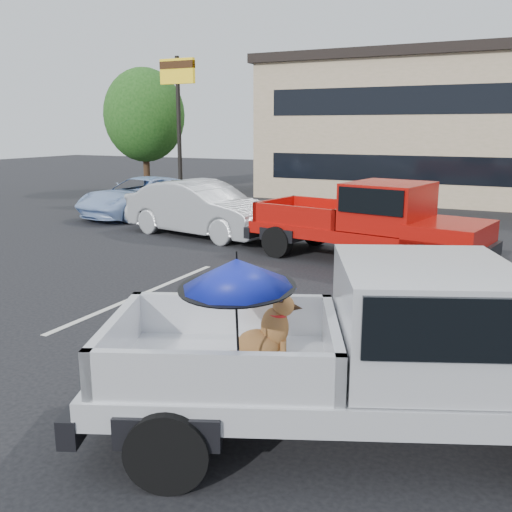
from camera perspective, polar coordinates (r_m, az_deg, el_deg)
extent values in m
plane|color=black|center=(8.13, -2.82, -10.15)|extent=(90.00, 90.00, 0.00)
cube|color=silver|center=(11.28, -11.33, -3.77)|extent=(0.12, 5.00, 0.01)
cube|color=silver|center=(9.14, 20.59, -8.34)|extent=(0.12, 5.00, 0.01)
cube|color=tan|center=(27.60, 23.13, 11.43)|extent=(20.00, 8.00, 6.00)
cube|color=black|center=(27.75, 23.71, 17.82)|extent=(20.40, 8.40, 0.40)
cube|color=black|center=(23.69, 22.23, 7.80)|extent=(18.00, 0.08, 1.10)
cube|color=black|center=(23.65, 22.79, 14.32)|extent=(18.00, 0.08, 1.10)
cylinder|color=black|center=(24.66, -7.70, 12.27)|extent=(0.18, 0.18, 6.00)
cube|color=yellow|center=(24.76, -7.88, 17.83)|extent=(1.60, 0.18, 1.00)
cube|color=#381E0C|center=(24.79, -7.89, 18.41)|extent=(1.60, 0.22, 0.30)
cylinder|color=#332114|center=(29.49, -10.89, 8.74)|extent=(0.32, 0.32, 2.42)
ellipsoid|color=#1A4915|center=(29.43, -11.10, 13.66)|extent=(3.96, 3.96, 4.55)
cylinder|color=black|center=(5.39, -8.78, -18.54)|extent=(0.81, 0.56, 0.76)
cylinder|color=black|center=(7.00, -5.72, -10.76)|extent=(0.81, 0.56, 0.76)
cylinder|color=black|center=(7.39, 23.60, -10.50)|extent=(0.81, 0.56, 0.76)
cube|color=silver|center=(6.02, 10.91, -11.95)|extent=(5.71, 3.88, 0.28)
cube|color=black|center=(6.33, -15.30, -12.60)|extent=(0.93, 1.87, 0.28)
cube|color=silver|center=(5.88, 16.53, -5.76)|extent=(2.24, 2.34, 1.05)
cube|color=black|center=(5.82, 16.65, -3.90)|extent=(2.14, 2.37, 0.55)
cube|color=black|center=(5.97, -3.26, -11.32)|extent=(2.84, 2.60, 0.10)
cube|color=silver|center=(6.67, -2.49, -5.92)|extent=(2.15, 0.99, 0.50)
cube|color=silver|center=(5.06, -4.37, -12.23)|extent=(2.15, 0.99, 0.50)
cube|color=silver|center=(6.07, -13.78, -8.22)|extent=(0.81, 1.73, 0.50)
cube|color=silver|center=(5.84, 7.62, -8.78)|extent=(0.81, 1.73, 0.50)
ellipsoid|color=brown|center=(6.05, 0.27, -8.84)|extent=(0.59, 0.55, 0.31)
cylinder|color=brown|center=(5.99, 2.72, -9.51)|extent=(0.07, 0.07, 0.24)
cylinder|color=brown|center=(6.13, 2.72, -8.95)|extent=(0.07, 0.07, 0.24)
ellipsoid|color=brown|center=(5.98, 1.89, -7.11)|extent=(0.38, 0.36, 0.43)
cylinder|color=red|center=(5.93, 2.09, -5.86)|extent=(0.21, 0.21, 0.04)
sphere|color=brown|center=(5.90, 2.77, -4.97)|extent=(0.23, 0.23, 0.23)
cone|color=black|center=(5.91, 4.01, -5.16)|extent=(0.19, 0.16, 0.11)
cone|color=black|center=(5.81, 2.58, -4.03)|extent=(0.08, 0.08, 0.12)
cone|color=black|center=(5.92, 2.59, -3.70)|extent=(0.08, 0.08, 0.12)
cylinder|color=brown|center=(6.10, -1.42, -9.67)|extent=(0.28, 0.05, 0.10)
cylinder|color=black|center=(5.42, -1.89, -7.34)|extent=(0.02, 0.10, 1.05)
cone|color=#121EA5|center=(5.25, -1.93, -1.75)|extent=(1.10, 1.12, 0.36)
cylinder|color=black|center=(5.22, -1.94, -0.04)|extent=(0.02, 0.02, 0.10)
cylinder|color=black|center=(5.29, -1.92, -3.11)|extent=(1.10, 1.10, 0.09)
cylinder|color=black|center=(14.14, 2.15, 1.44)|extent=(0.82, 0.42, 0.78)
cylinder|color=black|center=(15.70, 6.04, 2.51)|extent=(0.82, 0.42, 0.78)
cylinder|color=black|center=(12.49, 16.25, -0.60)|extent=(0.82, 0.42, 0.78)
cylinder|color=black|center=(14.24, 18.92, 0.82)|extent=(0.82, 0.42, 0.78)
cube|color=#B00F09|center=(13.96, 10.80, 2.31)|extent=(5.78, 2.93, 0.29)
cube|color=#B00F09|center=(13.18, 18.87, 2.19)|extent=(1.87, 2.21, 0.47)
cube|color=black|center=(13.05, 21.95, 0.10)|extent=(0.56, 2.01, 0.31)
cube|color=black|center=(15.39, 1.30, 2.84)|extent=(0.54, 2.01, 0.29)
cube|color=#B00F09|center=(13.62, 13.06, 4.92)|extent=(2.00, 2.16, 1.08)
cube|color=black|center=(13.59, 13.10, 5.77)|extent=(1.87, 2.23, 0.56)
cube|color=black|center=(14.64, 5.57, 3.20)|extent=(2.66, 2.28, 0.10)
cube|color=#B00F09|center=(15.35, 7.32, 4.76)|extent=(2.33, 0.53, 0.51)
cube|color=#B00F09|center=(13.84, 3.70, 3.97)|extent=(2.33, 0.53, 0.51)
cube|color=#B00F09|center=(15.19, 1.94, 4.78)|extent=(0.44, 1.87, 0.51)
cube|color=#B00F09|center=(14.05, 9.55, 3.95)|extent=(0.44, 1.87, 0.51)
imported|color=#ACB0B3|center=(16.98, -5.48, 4.74)|extent=(5.16, 2.63, 1.62)
imported|color=#9BB9E7|center=(21.17, -11.26, 5.84)|extent=(3.25, 5.38, 1.40)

